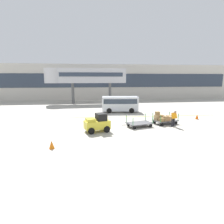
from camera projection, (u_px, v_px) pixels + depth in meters
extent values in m
plane|color=#B2ADA0|center=(154.00, 132.00, 16.05)|extent=(120.00, 120.00, 0.00)
cube|color=yellow|center=(144.00, 116.00, 22.63)|extent=(17.73, 0.77, 0.01)
cube|color=#BCB7AD|center=(113.00, 82.00, 40.76)|extent=(52.74, 2.40, 7.44)
cube|color=#2D3847|center=(114.00, 80.00, 39.48)|extent=(50.11, 0.12, 2.80)
cube|color=#B7B7BC|center=(91.00, 76.00, 34.07)|extent=(12.38, 2.20, 2.60)
cylinder|color=#B7B7BC|center=(53.00, 76.00, 33.19)|extent=(3.00, 3.00, 2.60)
cube|color=#2D3847|center=(92.00, 74.00, 32.92)|extent=(11.14, 0.08, 0.70)
cylinder|color=#59595B|center=(73.00, 93.00, 34.19)|extent=(0.50, 0.50, 3.70)
cylinder|color=#59595B|center=(110.00, 93.00, 35.06)|extent=(0.50, 0.50, 3.70)
cube|color=gold|center=(97.00, 125.00, 16.06)|extent=(2.32, 1.62, 0.70)
cube|color=black|center=(101.00, 117.00, 16.08)|extent=(1.03, 1.17, 0.60)
cube|color=gold|center=(90.00, 120.00, 15.75)|extent=(0.92, 1.09, 0.24)
cylinder|color=black|center=(88.00, 128.00, 16.33)|extent=(0.59, 0.32, 0.56)
cylinder|color=black|center=(91.00, 131.00, 15.38)|extent=(0.59, 0.32, 0.56)
cylinder|color=black|center=(103.00, 126.00, 16.85)|extent=(0.59, 0.32, 0.56)
cylinder|color=black|center=(107.00, 129.00, 15.91)|extent=(0.59, 0.32, 0.56)
cube|color=#4C4C4F|center=(139.00, 123.00, 17.71)|extent=(2.59, 1.96, 0.08)
cylinder|color=#237033|center=(126.00, 119.00, 17.82)|extent=(0.06, 0.06, 0.70)
cylinder|color=#237033|center=(133.00, 122.00, 16.65)|extent=(0.06, 0.06, 0.70)
cylinder|color=#237033|center=(145.00, 117.00, 18.63)|extent=(0.06, 0.06, 0.70)
cylinder|color=#237033|center=(153.00, 120.00, 17.46)|extent=(0.06, 0.06, 0.70)
cylinder|color=black|center=(128.00, 125.00, 17.95)|extent=(0.34, 0.18, 0.32)
cylinder|color=black|center=(135.00, 128.00, 16.88)|extent=(0.34, 0.18, 0.32)
cylinder|color=black|center=(144.00, 123.00, 18.61)|extent=(0.34, 0.18, 0.32)
cylinder|color=black|center=(151.00, 126.00, 17.54)|extent=(0.34, 0.18, 0.32)
cylinder|color=#333333|center=(125.00, 125.00, 17.14)|extent=(0.69, 0.23, 0.05)
cube|color=#4C4C4F|center=(165.00, 120.00, 18.86)|extent=(2.59, 1.96, 0.08)
cylinder|color=#237033|center=(153.00, 116.00, 18.97)|extent=(0.06, 0.06, 0.70)
cylinder|color=#237033|center=(161.00, 119.00, 17.80)|extent=(0.06, 0.06, 0.70)
cylinder|color=#237033|center=(170.00, 115.00, 19.78)|extent=(0.06, 0.06, 0.70)
cylinder|color=#237033|center=(178.00, 117.00, 18.61)|extent=(0.06, 0.06, 0.70)
cylinder|color=black|center=(154.00, 122.00, 19.10)|extent=(0.34, 0.18, 0.32)
cylinder|color=black|center=(162.00, 124.00, 18.02)|extent=(0.34, 0.18, 0.32)
cylinder|color=black|center=(168.00, 120.00, 19.76)|extent=(0.34, 0.18, 0.32)
cylinder|color=black|center=(176.00, 123.00, 18.68)|extent=(0.34, 0.18, 0.32)
cylinder|color=#333333|center=(153.00, 122.00, 18.29)|extent=(0.69, 0.23, 0.05)
cube|color=tan|center=(157.00, 118.00, 18.80)|extent=(0.59, 0.60, 0.52)
cube|color=olive|center=(161.00, 120.00, 18.25)|extent=(0.50, 0.57, 0.35)
cube|color=#9E7A4C|center=(161.00, 117.00, 19.01)|extent=(0.57, 0.55, 0.48)
cube|color=#9E7A4C|center=(165.00, 118.00, 18.41)|extent=(0.55, 0.59, 0.49)
cube|color=tan|center=(165.00, 118.00, 19.16)|extent=(0.51, 0.50, 0.34)
cube|color=tan|center=(170.00, 118.00, 18.59)|extent=(0.57, 0.56, 0.43)
cube|color=#9E7A4C|center=(169.00, 117.00, 19.39)|extent=(0.56, 0.48, 0.37)
cube|color=olive|center=(158.00, 113.00, 18.73)|extent=(0.45, 0.41, 0.34)
cylinder|color=black|center=(172.00, 122.00, 17.77)|extent=(0.16, 0.16, 0.82)
cylinder|color=black|center=(174.00, 122.00, 17.84)|extent=(0.16, 0.16, 0.82)
cube|color=orange|center=(174.00, 116.00, 17.59)|extent=(0.50, 0.51, 0.61)
sphere|color=#8C6647|center=(175.00, 112.00, 17.42)|extent=(0.22, 0.22, 0.22)
cube|color=silver|center=(120.00, 104.00, 25.49)|extent=(4.96, 2.35, 1.90)
cube|color=#2D3847|center=(120.00, 101.00, 25.42)|extent=(4.58, 2.35, 0.64)
cylinder|color=black|center=(109.00, 111.00, 24.72)|extent=(0.70, 0.30, 0.68)
cylinder|color=black|center=(132.00, 110.00, 24.82)|extent=(0.70, 0.30, 0.68)
cone|color=#EA590F|center=(197.00, 117.00, 21.09)|extent=(0.36, 0.36, 0.55)
cone|color=orange|center=(52.00, 145.00, 12.21)|extent=(0.36, 0.36, 0.55)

